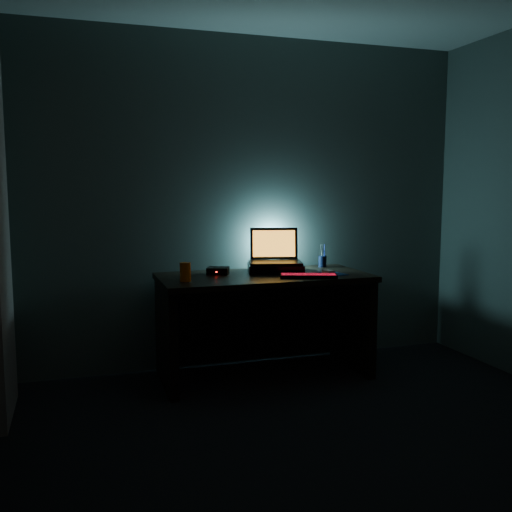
% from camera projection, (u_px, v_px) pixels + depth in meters
% --- Properties ---
extents(room, '(3.50, 4.00, 2.50)m').
position_uv_depth(room, '(383.00, 216.00, 2.49)').
color(room, black).
rests_on(room, ground).
extents(desk, '(1.50, 0.70, 0.75)m').
position_uv_depth(desk, '(262.00, 308.00, 4.16)').
color(desk, black).
rests_on(desk, ground).
extents(riser, '(0.46, 0.39, 0.06)m').
position_uv_depth(riser, '(275.00, 268.00, 4.21)').
color(riser, black).
rests_on(riser, desk).
extents(laptop, '(0.43, 0.37, 0.26)m').
position_uv_depth(laptop, '(275.00, 255.00, 4.25)').
color(laptop, black).
rests_on(laptop, riser).
extents(keyboard, '(0.41, 0.25, 0.02)m').
position_uv_depth(keyboard, '(309.00, 276.00, 3.95)').
color(keyboard, black).
rests_on(keyboard, desk).
extents(mousepad, '(0.26, 0.24, 0.00)m').
position_uv_depth(mousepad, '(328.00, 274.00, 4.09)').
color(mousepad, navy).
rests_on(mousepad, desk).
extents(mouse, '(0.07, 0.10, 0.03)m').
position_uv_depth(mouse, '(328.00, 272.00, 4.09)').
color(mouse, '#A0A0A6').
rests_on(mouse, mousepad).
extents(pen_cup, '(0.08, 0.08, 0.09)m').
position_uv_depth(pen_cup, '(323.00, 261.00, 4.46)').
color(pen_cup, black).
rests_on(pen_cup, desk).
extents(juice_glass, '(0.08, 0.08, 0.13)m').
position_uv_depth(juice_glass, '(185.00, 272.00, 3.79)').
color(juice_glass, '#FF640D').
rests_on(juice_glass, desk).
extents(router, '(0.19, 0.17, 0.05)m').
position_uv_depth(router, '(218.00, 271.00, 4.10)').
color(router, black).
rests_on(router, desk).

